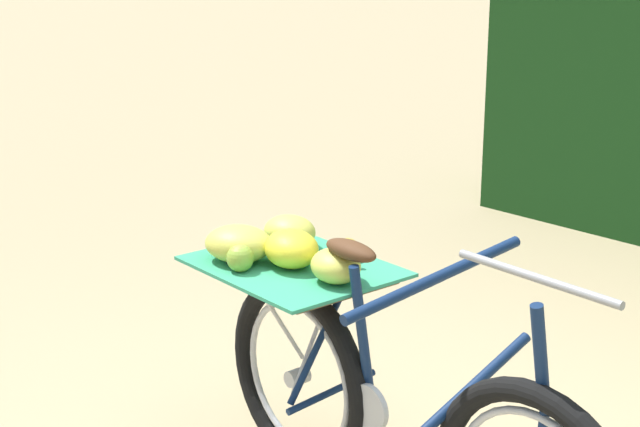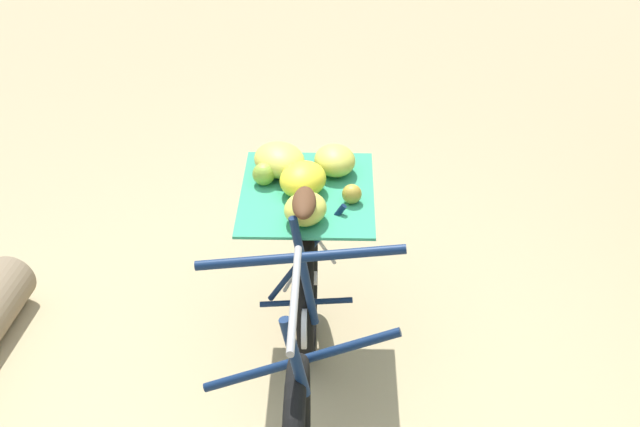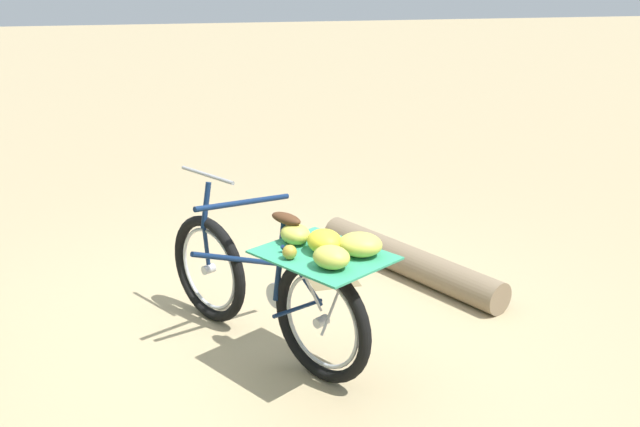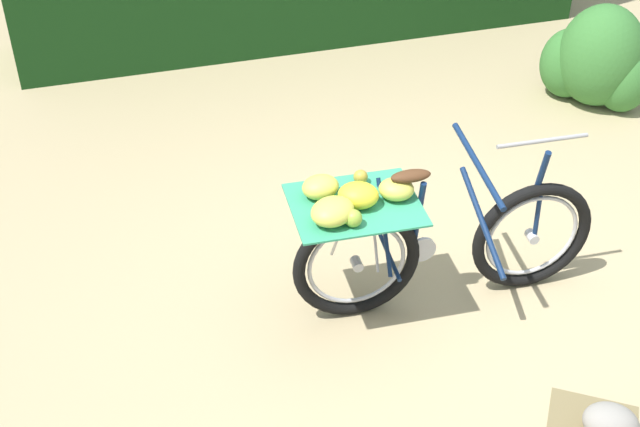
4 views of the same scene
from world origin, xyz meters
TOP-DOWN VIEW (x-y plane):
  - ground_plane at (0.00, 0.00)m, footprint 60.00×60.00m
  - bicycle at (-0.16, -0.06)m, footprint 1.68×1.18m
  - shrub_cluster at (0.63, 2.68)m, footprint 0.87×0.59m
  - path_stone at (0.95, -0.73)m, footprint 0.28×0.23m
  - leaf_litter_patch at (0.87, -0.68)m, footprint 0.44×0.36m

SIDE VIEW (x-z plane):
  - ground_plane at x=0.00m, z-range 0.00..0.00m
  - leaf_litter_patch at x=0.87m, z-range 0.00..0.01m
  - path_stone at x=0.95m, z-range 0.00..0.17m
  - shrub_cluster at x=0.63m, z-range -0.05..0.78m
  - bicycle at x=-0.16m, z-range -0.03..1.01m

